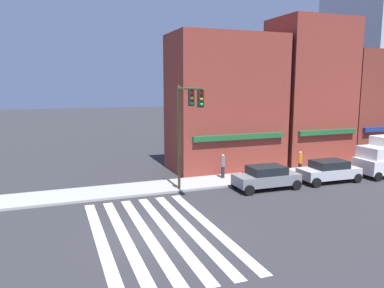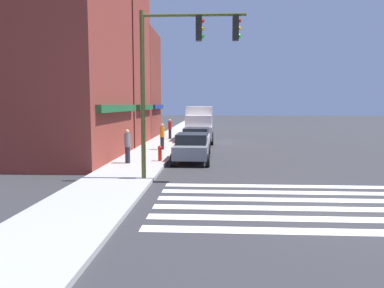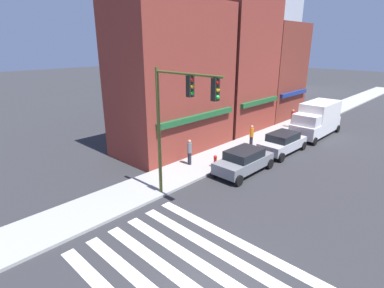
{
  "view_description": "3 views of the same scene",
  "coord_description": "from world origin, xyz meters",
  "px_view_note": "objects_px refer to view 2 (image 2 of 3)",
  "views": [
    {
      "loc": [
        -4.44,
        -16.37,
        6.98
      ],
      "look_at": [
        3.25,
        4.0,
        3.5
      ],
      "focal_mm": 35.0,
      "sensor_mm": 36.0,
      "label": 1
    },
    {
      "loc": [
        -11.97,
        3.54,
        3.2
      ],
      "look_at": [
        8.85,
        4.7,
        1.0
      ],
      "focal_mm": 35.0,
      "sensor_mm": 36.0,
      "label": 2
    },
    {
      "loc": [
        -6.48,
        -5.26,
        8.01
      ],
      "look_at": [
        3.25,
        4.0,
        3.5
      ],
      "focal_mm": 28.0,
      "sensor_mm": 36.0,
      "label": 3
    }
  ],
  "objects_px": {
    "sedan_grey": "(192,147)",
    "fire_hydrant": "(160,152)",
    "box_truck_white": "(199,123)",
    "pedestrian_grey_coat": "(127,146)",
    "traffic_signal": "(178,61)",
    "pedestrian_orange_vest": "(162,136)",
    "sedan_silver": "(196,138)",
    "pedestrian_red_jacket": "(170,129)"
  },
  "relations": [
    {
      "from": "sedan_grey",
      "to": "fire_hydrant",
      "type": "distance_m",
      "value": 1.9
    },
    {
      "from": "box_truck_white",
      "to": "pedestrian_grey_coat",
      "type": "xyz_separation_m",
      "value": [
        -13.16,
        3.28,
        -0.51
      ]
    },
    {
      "from": "traffic_signal",
      "to": "box_truck_white",
      "type": "xyz_separation_m",
      "value": [
        17.1,
        -0.25,
        -3.36
      ]
    },
    {
      "from": "box_truck_white",
      "to": "fire_hydrant",
      "type": "height_order",
      "value": "box_truck_white"
    },
    {
      "from": "pedestrian_orange_vest",
      "to": "fire_hydrant",
      "type": "distance_m",
      "value": 5.28
    },
    {
      "from": "sedan_silver",
      "to": "fire_hydrant",
      "type": "xyz_separation_m",
      "value": [
        -6.04,
        1.7,
        -0.23
      ]
    },
    {
      "from": "fire_hydrant",
      "to": "box_truck_white",
      "type": "bearing_deg",
      "value": -7.85
    },
    {
      "from": "sedan_silver",
      "to": "pedestrian_grey_coat",
      "type": "xyz_separation_m",
      "value": [
        -6.87,
        3.28,
        0.23
      ]
    },
    {
      "from": "box_truck_white",
      "to": "pedestrian_orange_vest",
      "type": "xyz_separation_m",
      "value": [
        -7.1,
        2.28,
        -0.51
      ]
    },
    {
      "from": "box_truck_white",
      "to": "traffic_signal",
      "type": "bearing_deg",
      "value": 179.12
    },
    {
      "from": "traffic_signal",
      "to": "pedestrian_grey_coat",
      "type": "xyz_separation_m",
      "value": [
        3.94,
        3.03,
        -3.88
      ]
    },
    {
      "from": "sedan_grey",
      "to": "pedestrian_grey_coat",
      "type": "height_order",
      "value": "pedestrian_grey_coat"
    },
    {
      "from": "traffic_signal",
      "to": "sedan_silver",
      "type": "distance_m",
      "value": 11.56
    },
    {
      "from": "sedan_silver",
      "to": "pedestrian_grey_coat",
      "type": "distance_m",
      "value": 7.62
    },
    {
      "from": "sedan_silver",
      "to": "box_truck_white",
      "type": "relative_size",
      "value": 0.72
    },
    {
      "from": "traffic_signal",
      "to": "fire_hydrant",
      "type": "xyz_separation_m",
      "value": [
        4.77,
        1.45,
        -4.34
      ]
    },
    {
      "from": "box_truck_white",
      "to": "pedestrian_orange_vest",
      "type": "relative_size",
      "value": 3.5
    },
    {
      "from": "sedan_grey",
      "to": "pedestrian_orange_vest",
      "type": "xyz_separation_m",
      "value": [
        4.4,
        2.28,
        0.23
      ]
    },
    {
      "from": "pedestrian_grey_coat",
      "to": "pedestrian_red_jacket",
      "type": "xyz_separation_m",
      "value": [
        13.94,
        -0.63,
        0.0
      ]
    },
    {
      "from": "pedestrian_grey_coat",
      "to": "pedestrian_red_jacket",
      "type": "relative_size",
      "value": 1.0
    },
    {
      "from": "pedestrian_grey_coat",
      "to": "fire_hydrant",
      "type": "distance_m",
      "value": 1.85
    },
    {
      "from": "box_truck_white",
      "to": "pedestrian_orange_vest",
      "type": "bearing_deg",
      "value": 162.13
    },
    {
      "from": "box_truck_white",
      "to": "fire_hydrant",
      "type": "distance_m",
      "value": 12.48
    },
    {
      "from": "traffic_signal",
      "to": "box_truck_white",
      "type": "bearing_deg",
      "value": -0.84
    },
    {
      "from": "sedan_grey",
      "to": "sedan_silver",
      "type": "bearing_deg",
      "value": 0.81
    },
    {
      "from": "sedan_grey",
      "to": "pedestrian_red_jacket",
      "type": "relative_size",
      "value": 2.5
    },
    {
      "from": "traffic_signal",
      "to": "sedan_grey",
      "type": "height_order",
      "value": "traffic_signal"
    },
    {
      "from": "sedan_grey",
      "to": "pedestrian_red_jacket",
      "type": "bearing_deg",
      "value": 13.02
    },
    {
      "from": "sedan_grey",
      "to": "box_truck_white",
      "type": "height_order",
      "value": "box_truck_white"
    },
    {
      "from": "traffic_signal",
      "to": "pedestrian_red_jacket",
      "type": "distance_m",
      "value": 18.45
    },
    {
      "from": "box_truck_white",
      "to": "pedestrian_red_jacket",
      "type": "relative_size",
      "value": 3.5
    },
    {
      "from": "pedestrian_grey_coat",
      "to": "pedestrian_orange_vest",
      "type": "bearing_deg",
      "value": -115.72
    },
    {
      "from": "sedan_grey",
      "to": "traffic_signal",
      "type": "bearing_deg",
      "value": 178.23
    },
    {
      "from": "box_truck_white",
      "to": "sedan_silver",
      "type": "bearing_deg",
      "value": 179.96
    },
    {
      "from": "sedan_silver",
      "to": "pedestrian_orange_vest",
      "type": "bearing_deg",
      "value": 111.17
    },
    {
      "from": "traffic_signal",
      "to": "pedestrian_orange_vest",
      "type": "bearing_deg",
      "value": 11.49
    },
    {
      "from": "traffic_signal",
      "to": "sedan_silver",
      "type": "relative_size",
      "value": 1.56
    },
    {
      "from": "pedestrian_orange_vest",
      "to": "pedestrian_red_jacket",
      "type": "distance_m",
      "value": 7.89
    },
    {
      "from": "pedestrian_grey_coat",
      "to": "fire_hydrant",
      "type": "bearing_deg",
      "value": -168.57
    },
    {
      "from": "sedan_silver",
      "to": "pedestrian_red_jacket",
      "type": "distance_m",
      "value": 7.55
    },
    {
      "from": "box_truck_white",
      "to": "pedestrian_grey_coat",
      "type": "relative_size",
      "value": 3.5
    },
    {
      "from": "sedan_grey",
      "to": "pedestrian_red_jacket",
      "type": "xyz_separation_m",
      "value": [
        12.28,
        2.66,
        0.23
      ]
    }
  ]
}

